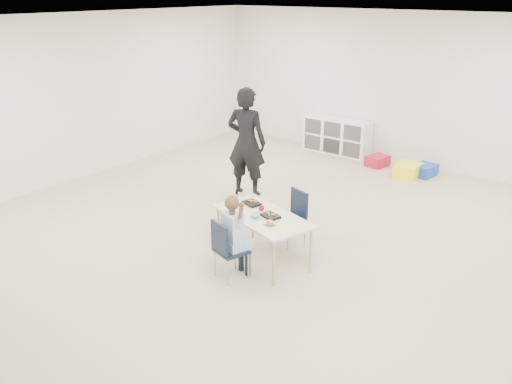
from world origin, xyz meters
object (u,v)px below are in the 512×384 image
Objects in this scene: table at (262,237)px; chair_near at (231,249)px; child at (231,233)px; cubby_shelf at (337,136)px; adult at (246,142)px.

chair_near is (-0.02, -0.57, 0.06)m from table.
child is (0.00, 0.00, 0.21)m from chair_near.
cubby_shelf is at bearing 124.16° from child.
chair_near reaches higher than table.
child is at bearing -72.77° from cubby_shelf.
cubby_shelf is at bearing 124.16° from chair_near.
table is 0.57m from chair_near.
table is at bearing 117.55° from adult.
child is 0.81× the size of cubby_shelf.
cubby_shelf reaches higher than table.
adult is (0.05, -2.97, 0.53)m from cubby_shelf.
child reaches higher than table.
table is 1.27× the size of child.
adult reaches higher than child.
cubby_shelf is (-1.61, 5.19, -0.22)m from child.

